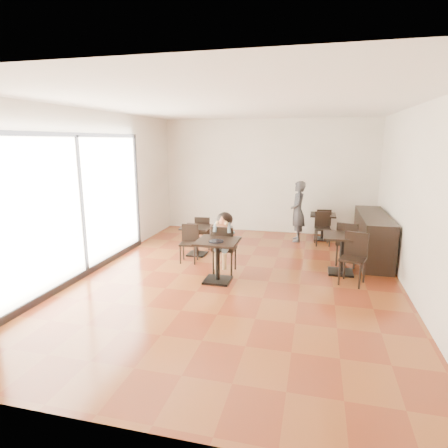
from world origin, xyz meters
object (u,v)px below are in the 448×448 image
(cafe_table_mid, at_px, (342,254))
(chair_mid_b, at_px, (353,259))
(child_table, at_px, (218,261))
(chair_left_b, at_px, (189,244))
(chair_back_b, at_px, (323,229))
(cafe_table_left, at_px, (197,241))
(child_chair, at_px, (225,249))
(child, at_px, (225,243))
(adult_patron, at_px, (298,211))
(chair_mid_a, at_px, (348,244))
(chair_back_a, at_px, (322,224))
(cafe_table_back, at_px, (322,227))
(chair_left_a, at_px, (204,232))

(cafe_table_mid, height_order, chair_mid_b, chair_mid_b)
(child_table, height_order, chair_left_b, chair_left_b)
(chair_left_b, distance_m, chair_back_b, 3.54)
(cafe_table_left, bearing_deg, child_chair, -46.86)
(cafe_table_left, xyz_separation_m, chair_left_b, (0.00, -0.55, 0.07))
(child, relative_size, cafe_table_left, 1.80)
(chair_left_b, bearing_deg, adult_patron, 40.32)
(child_chair, xyz_separation_m, chair_left_b, (-0.90, 0.41, -0.08))
(child_table, height_order, chair_back_b, chair_back_b)
(cafe_table_left, height_order, chair_mid_a, chair_mid_a)
(cafe_table_left, relative_size, chair_back_a, 0.81)
(chair_mid_a, distance_m, chair_back_b, 1.59)
(adult_patron, bearing_deg, chair_left_b, -50.18)
(child_table, bearing_deg, chair_back_b, 57.87)
(chair_mid_a, distance_m, chair_mid_b, 1.10)
(child, relative_size, chair_back_b, 1.46)
(child_table, bearing_deg, adult_patron, 68.92)
(child_table, distance_m, adult_patron, 3.59)
(cafe_table_back, distance_m, chair_left_a, 3.24)
(cafe_table_left, xyz_separation_m, chair_back_b, (2.83, 1.56, 0.08))
(child_table, xyz_separation_m, chair_back_b, (1.93, 3.08, 0.01))
(child_table, height_order, chair_left_a, chair_left_a)
(child, distance_m, chair_mid_b, 2.44)
(adult_patron, bearing_deg, child_table, -28.53)
(child, height_order, chair_left_b, child)
(child_table, distance_m, cafe_table_left, 1.76)
(cafe_table_mid, distance_m, cafe_table_left, 3.22)
(child_table, bearing_deg, chair_left_b, 133.14)
(chair_mid_a, xyz_separation_m, chair_back_b, (-0.50, 1.50, -0.06))
(chair_mid_a, bearing_deg, child_table, 50.43)
(child, bearing_deg, chair_mid_b, -1.84)
(child, xyz_separation_m, chair_mid_a, (2.44, 1.02, -0.13))
(child_table, distance_m, cafe_table_mid, 2.50)
(chair_mid_a, xyz_separation_m, chair_left_a, (-3.34, 0.49, -0.07))
(child_chair, relative_size, cafe_table_mid, 1.22)
(chair_mid_a, bearing_deg, cafe_table_mid, 91.49)
(cafe_table_mid, bearing_deg, child, -168.29)
(child, relative_size, chair_left_a, 1.49)
(cafe_table_back, relative_size, chair_back_b, 0.83)
(adult_patron, relative_size, chair_back_b, 1.90)
(cafe_table_left, height_order, chair_back_b, chair_back_b)
(cafe_table_mid, xyz_separation_m, chair_left_b, (-3.18, -0.06, 0.01))
(adult_patron, relative_size, chair_left_a, 1.95)
(child, height_order, chair_back_a, child)
(chair_back_a, distance_m, chair_back_b, 0.64)
(child_chair, bearing_deg, child, -0.00)
(cafe_table_mid, relative_size, chair_left_b, 0.97)
(cafe_table_back, relative_size, chair_mid_a, 0.73)
(child_chair, bearing_deg, chair_back_b, -127.41)
(child_chair, height_order, chair_mid_a, child_chair)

